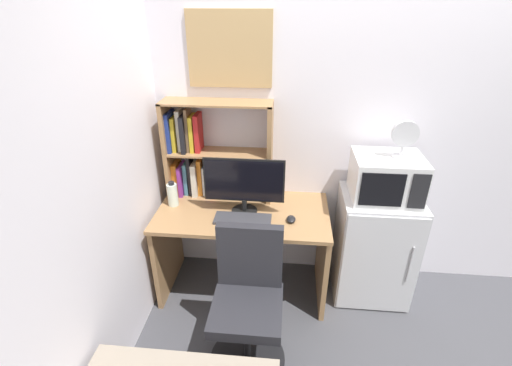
{
  "coord_description": "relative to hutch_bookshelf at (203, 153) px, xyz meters",
  "views": [
    {
      "loc": [
        -0.62,
        -2.56,
        2.12
      ],
      "look_at": [
        -0.83,
        -0.36,
        0.98
      ],
      "focal_mm": 25.3,
      "sensor_mm": 36.0,
      "label": 1
    }
  ],
  "objects": [
    {
      "name": "computer_mouse",
      "position": [
        0.68,
        -0.34,
        -0.33
      ],
      "size": [
        0.06,
        0.09,
        0.03
      ],
      "primitive_type": "ellipsoid",
      "color": "black",
      "rests_on": "desk"
    },
    {
      "name": "desk_fan",
      "position": [
        1.38,
        -0.16,
        0.23
      ],
      "size": [
        0.17,
        0.11,
        0.26
      ],
      "color": "silver",
      "rests_on": "microwave"
    },
    {
      "name": "desk",
      "position": [
        0.33,
        -0.23,
        -0.57
      ],
      "size": [
        1.25,
        0.66,
        0.73
      ],
      "color": "#997047",
      "rests_on": "ground_plane"
    },
    {
      "name": "wall_back",
      "position": [
        1.65,
        0.12,
        0.22
      ],
      "size": [
        6.4,
        0.04,
        2.6
      ],
      "primitive_type": "cube",
      "color": "silver",
      "rests_on": "ground_plane"
    },
    {
      "name": "microwave",
      "position": [
        1.32,
        -0.15,
        -0.07
      ],
      "size": [
        0.46,
        0.38,
        0.31
      ],
      "color": "silver",
      "rests_on": "mini_fridge"
    },
    {
      "name": "hutch_bookshelf",
      "position": [
        0.0,
        0.0,
        0.0
      ],
      "size": [
        0.79,
        0.22,
        0.74
      ],
      "color": "#997047",
      "rests_on": "desk"
    },
    {
      "name": "wall_left",
      "position": [
        -0.37,
        -1.5,
        0.22
      ],
      "size": [
        0.04,
        4.4,
        2.6
      ],
      "primitive_type": "cube",
      "color": "silver",
      "rests_on": "ground_plane"
    },
    {
      "name": "keyboard",
      "position": [
        0.34,
        -0.36,
        -0.34
      ],
      "size": [
        0.4,
        0.15,
        0.02
      ],
      "primitive_type": "cube",
      "color": "#333338",
      "rests_on": "desk"
    },
    {
      "name": "wall_corkboard",
      "position": [
        0.21,
        0.09,
        0.72
      ],
      "size": [
        0.58,
        0.02,
        0.5
      ],
      "primitive_type": "cube",
      "color": "tan"
    },
    {
      "name": "mini_fridge",
      "position": [
        1.32,
        -0.16,
        -0.65
      ],
      "size": [
        0.55,
        0.5,
        0.86
      ],
      "color": "silver",
      "rests_on": "ground_plane"
    },
    {
      "name": "desk_chair",
      "position": [
        0.43,
        -0.85,
        -0.67
      ],
      "size": [
        0.48,
        0.48,
        0.93
      ],
      "color": "black",
      "rests_on": "ground_plane"
    },
    {
      "name": "water_bottle",
      "position": [
        -0.2,
        -0.19,
        -0.26
      ],
      "size": [
        0.08,
        0.08,
        0.19
      ],
      "color": "silver",
      "rests_on": "desk"
    },
    {
      "name": "monitor",
      "position": [
        0.34,
        -0.24,
        -0.12
      ],
      "size": [
        0.57,
        0.18,
        0.42
      ],
      "color": "black",
      "rests_on": "desk"
    }
  ]
}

